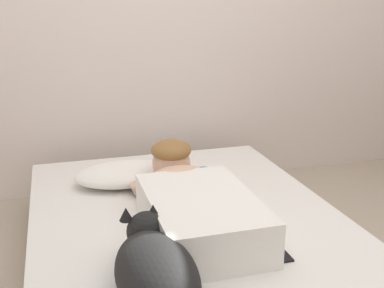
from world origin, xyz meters
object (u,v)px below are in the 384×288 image
cell_phone (278,253)px  bed (189,246)px  pillow (125,174)px  person_lying (192,200)px  coffee_cup (204,176)px  dog (155,268)px

cell_phone → bed: bearing=121.2°
pillow → person_lying: person_lying is taller
coffee_cup → cell_phone: bearing=-86.5°
person_lying → cell_phone: (0.24, -0.35, -0.10)m
bed → dog: dog is taller
pillow → cell_phone: (0.45, -0.88, -0.05)m
dog → coffee_cup: size_ratio=4.60×
person_lying → coffee_cup: 0.48m
bed → cell_phone: 0.49m
pillow → coffee_cup: size_ratio=4.16×
cell_phone → person_lying: bearing=124.5°
person_lying → dog: 0.55m
person_lying → cell_phone: size_ratio=6.57×
bed → dog: bearing=-116.5°
coffee_cup → dog: bearing=-116.6°
bed → person_lying: size_ratio=2.08×
coffee_cup → pillow: bearing=166.0°
cell_phone → coffee_cup: bearing=93.5°
dog → cell_phone: dog is taller
person_lying → coffee_cup: bearing=65.9°
pillow → dog: 1.02m
person_lying → bed: bearing=90.3°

